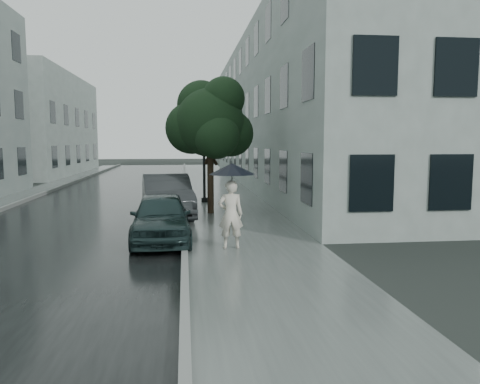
{
  "coord_description": "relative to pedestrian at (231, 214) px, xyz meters",
  "views": [
    {
      "loc": [
        -1.55,
        -10.19,
        2.71
      ],
      "look_at": [
        -0.05,
        2.48,
        1.3
      ],
      "focal_mm": 35.0,
      "sensor_mm": 36.0,
      "label": 1
    }
  ],
  "objects": [
    {
      "name": "ground",
      "position": [
        0.42,
        -1.34,
        -0.87
      ],
      "size": [
        120.0,
        120.0,
        0.0
      ],
      "primitive_type": "plane",
      "color": "black",
      "rests_on": "ground"
    },
    {
      "name": "sidewalk",
      "position": [
        0.67,
        10.66,
        -0.86
      ],
      "size": [
        3.5,
        60.0,
        0.01
      ],
      "primitive_type": "cube",
      "color": "slate",
      "rests_on": "ground"
    },
    {
      "name": "kerb_near",
      "position": [
        -1.16,
        10.66,
        -0.79
      ],
      "size": [
        0.15,
        60.0,
        0.15
      ],
      "primitive_type": "cube",
      "color": "slate",
      "rests_on": "ground"
    },
    {
      "name": "asphalt_road",
      "position": [
        -4.66,
        10.66,
        -0.87
      ],
      "size": [
        6.85,
        60.0,
        0.0
      ],
      "primitive_type": "cube",
      "color": "black",
      "rests_on": "ground"
    },
    {
      "name": "kerb_far",
      "position": [
        -8.16,
        10.66,
        -0.79
      ],
      "size": [
        0.15,
        60.0,
        0.15
      ],
      "primitive_type": "cube",
      "color": "slate",
      "rests_on": "ground"
    },
    {
      "name": "sidewalk_far",
      "position": [
        -9.08,
        10.66,
        -0.86
      ],
      "size": [
        1.7,
        60.0,
        0.01
      ],
      "primitive_type": "cube",
      "color": "#4C5451",
      "rests_on": "ground"
    },
    {
      "name": "building_near",
      "position": [
        5.89,
        18.16,
        3.63
      ],
      "size": [
        7.02,
        36.0,
        9.0
      ],
      "color": "#94A29D",
      "rests_on": "ground"
    },
    {
      "name": "building_far_b",
      "position": [
        -13.35,
        28.66,
        3.13
      ],
      "size": [
        7.02,
        18.0,
        8.0
      ],
      "color": "#94A29D",
      "rests_on": "ground"
    },
    {
      "name": "pedestrian",
      "position": [
        0.0,
        0.0,
        0.0
      ],
      "size": [
        0.63,
        0.42,
        1.72
      ],
      "primitive_type": "imported",
      "rotation": [
        0.0,
        0.0,
        3.13
      ],
      "color": "beige",
      "rests_on": "sidewalk"
    },
    {
      "name": "umbrella",
      "position": [
        0.03,
        -0.03,
        1.14
      ],
      "size": [
        1.46,
        1.46,
        1.26
      ],
      "rotation": [
        0.0,
        0.0,
        -0.31
      ],
      "color": "black",
      "rests_on": "ground"
    },
    {
      "name": "street_tree",
      "position": [
        -0.18,
        5.91,
        2.53
      ],
      "size": [
        3.3,
        3.0,
        5.01
      ],
      "color": "#332619",
      "rests_on": "ground"
    },
    {
      "name": "lamp_post",
      "position": [
        -0.43,
        8.99,
        2.12
      ],
      "size": [
        0.85,
        0.33,
        5.23
      ],
      "rotation": [
        0.0,
        0.0,
        -0.05
      ],
      "color": "black",
      "rests_on": "ground"
    },
    {
      "name": "car_near",
      "position": [
        -1.78,
        1.04,
        -0.21
      ],
      "size": [
        1.68,
        3.89,
        1.31
      ],
      "primitive_type": "imported",
      "rotation": [
        0.0,
        0.0,
        0.03
      ],
      "color": "#192B2C",
      "rests_on": "ground"
    },
    {
      "name": "car_far",
      "position": [
        -1.78,
        5.18,
        -0.11
      ],
      "size": [
        2.14,
        4.73,
        1.51
      ],
      "primitive_type": "imported",
      "rotation": [
        0.0,
        0.0,
        0.12
      ],
      "color": "#26292B",
      "rests_on": "ground"
    }
  ]
}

